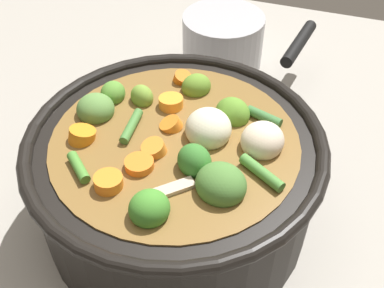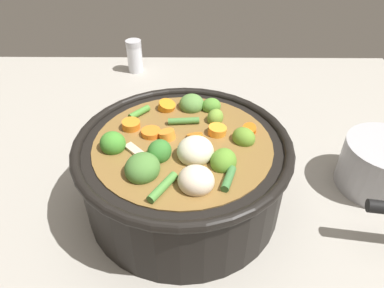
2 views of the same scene
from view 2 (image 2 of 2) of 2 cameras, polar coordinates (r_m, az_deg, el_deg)
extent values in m
plane|color=#9E998E|center=(0.57, -1.34, -9.15)|extent=(1.10, 1.10, 0.00)
cylinder|color=black|center=(0.52, -1.42, -4.88)|extent=(0.29, 0.29, 0.11)
torus|color=black|center=(0.49, -1.53, 0.06)|extent=(0.31, 0.31, 0.01)
cylinder|color=brown|center=(0.52, -1.43, -4.49)|extent=(0.25, 0.25, 0.11)
ellipsoid|color=#4C7F37|center=(0.44, -8.12, -3.97)|extent=(0.06, 0.06, 0.04)
ellipsoid|color=#568F33|center=(0.56, 3.17, 6.23)|extent=(0.04, 0.03, 0.03)
ellipsoid|color=#5D932E|center=(0.45, 5.17, -2.90)|extent=(0.05, 0.05, 0.03)
ellipsoid|color=#36782D|center=(0.46, -5.36, -1.28)|extent=(0.04, 0.05, 0.03)
ellipsoid|color=#5B8941|center=(0.56, -0.06, 6.54)|extent=(0.05, 0.05, 0.03)
ellipsoid|color=olive|center=(0.49, 8.46, 1.04)|extent=(0.05, 0.05, 0.03)
ellipsoid|color=olive|center=(0.53, 3.84, 4.33)|extent=(0.04, 0.04, 0.03)
ellipsoid|color=#438D2E|center=(0.48, -12.84, 0.08)|extent=(0.05, 0.05, 0.03)
cylinder|color=orange|center=(0.51, 9.38, 2.22)|extent=(0.03, 0.03, 0.02)
cylinder|color=orange|center=(0.49, 0.50, 1.11)|extent=(0.03, 0.03, 0.02)
cylinder|color=orange|center=(0.50, -4.09, 1.35)|extent=(0.03, 0.04, 0.02)
cylinder|color=orange|center=(0.50, 4.12, 2.00)|extent=(0.03, 0.03, 0.02)
cylinder|color=orange|center=(0.56, -4.22, 5.99)|extent=(0.04, 0.04, 0.02)
cylinder|color=orange|center=(0.52, -9.94, 2.85)|extent=(0.03, 0.03, 0.02)
cylinder|color=orange|center=(0.50, -6.71, 1.69)|extent=(0.04, 0.04, 0.01)
ellipsoid|color=beige|center=(0.42, 0.67, -6.02)|extent=(0.05, 0.05, 0.04)
ellipsoid|color=beige|center=(0.46, 0.54, -1.17)|extent=(0.06, 0.06, 0.04)
cylinder|color=#477F38|center=(0.52, -0.95, 3.81)|extent=(0.05, 0.01, 0.01)
cylinder|color=#4D893A|center=(0.41, -4.82, -7.03)|extent=(0.03, 0.05, 0.01)
cylinder|color=#3E763B|center=(0.43, 6.01, -5.65)|extent=(0.02, 0.04, 0.01)
cylinder|color=#4C8C34|center=(0.55, -8.62, 5.14)|extent=(0.03, 0.03, 0.01)
cube|color=beige|center=(0.47, -9.19, -1.18)|extent=(0.04, 0.04, 0.01)
cylinder|color=silver|center=(0.94, -9.33, 13.61)|extent=(0.04, 0.04, 0.07)
cylinder|color=#B7B7BC|center=(0.93, -9.59, 15.94)|extent=(0.04, 0.04, 0.01)
cylinder|color=#ADADB2|center=(0.64, 28.60, -3.13)|extent=(0.13, 0.13, 0.08)
camera|label=1|loc=(0.42, -59.88, 24.88)|focal=43.66mm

